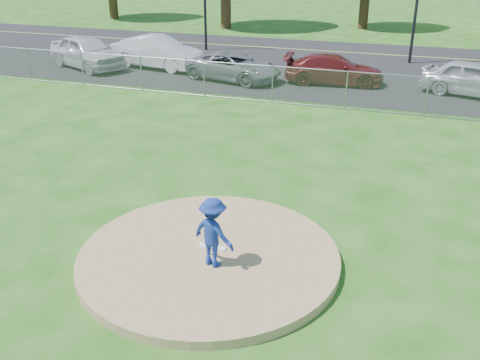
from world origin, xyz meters
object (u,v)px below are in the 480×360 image
at_px(parked_car_gray, 234,67).
at_px(parked_car_pearl, 475,79).
at_px(parked_car_darkred, 334,69).
at_px(pitcher, 213,232).
at_px(parked_car_white, 157,52).
at_px(parked_car_silver, 87,52).
at_px(traffic_cone, 211,72).

height_order(parked_car_gray, parked_car_pearl, parked_car_pearl).
distance_m(parked_car_gray, parked_car_darkred, 4.70).
relative_size(pitcher, parked_car_white, 0.29).
bearing_deg(parked_car_silver, parked_car_gray, -65.81).
height_order(traffic_cone, parked_car_pearl, parked_car_pearl).
xyz_separation_m(parked_car_silver, parked_car_white, (3.50, 1.16, -0.01)).
xyz_separation_m(parked_car_gray, parked_car_darkred, (4.63, 0.86, 0.02)).
distance_m(parked_car_white, parked_car_pearl, 15.32).
bearing_deg(parked_car_silver, parked_car_white, -46.78).
bearing_deg(parked_car_gray, parked_car_darkred, -65.57).
height_order(pitcher, parked_car_gray, pitcher).
height_order(parked_car_white, parked_car_gray, parked_car_white).
bearing_deg(parked_car_pearl, parked_car_darkred, 103.35).
distance_m(traffic_cone, parked_car_silver, 6.98).
height_order(parked_car_darkred, parked_car_pearl, parked_car_pearl).
bearing_deg(pitcher, parked_car_silver, -30.95).
bearing_deg(parked_car_white, parked_car_silver, 118.58).
height_order(traffic_cone, parked_car_darkred, parked_car_darkred).
bearing_deg(traffic_cone, parked_car_gray, 0.77).
relative_size(traffic_cone, parked_car_pearl, 0.15).
xyz_separation_m(pitcher, parked_car_gray, (-5.04, 15.50, -0.27)).
distance_m(pitcher, parked_car_darkred, 16.37).
relative_size(traffic_cone, parked_car_white, 0.13).
distance_m(parked_car_white, parked_car_darkred, 9.28).
bearing_deg(traffic_cone, parked_car_white, 159.90).
relative_size(pitcher, parked_car_pearl, 0.33).
xyz_separation_m(pitcher, traffic_cone, (-6.21, 15.48, -0.59)).
distance_m(parked_car_silver, parked_car_gray, 8.14).
relative_size(traffic_cone, parked_car_gray, 0.14).
bearing_deg(parked_car_silver, traffic_cone, -66.05).
distance_m(parked_car_darkred, parked_car_pearl, 6.05).
relative_size(pitcher, parked_car_darkred, 0.32).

